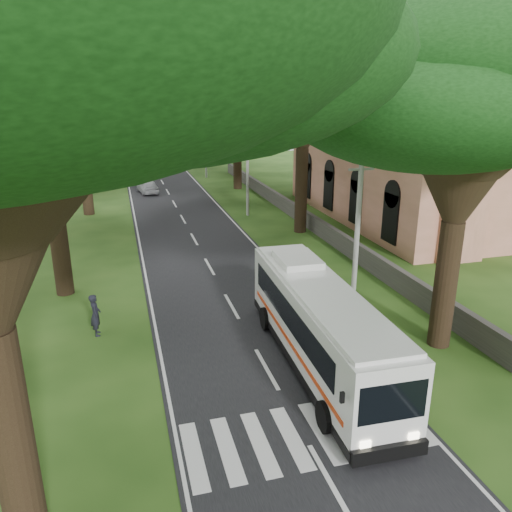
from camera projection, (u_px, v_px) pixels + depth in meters
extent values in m
plane|color=#1F3F12|center=(283.00, 399.00, 17.17)|extent=(140.00, 140.00, 0.00)
cube|color=black|center=(185.00, 222.00, 40.02)|extent=(8.00, 120.00, 0.04)
cube|color=silver|center=(304.00, 436.00, 15.34)|extent=(8.00, 3.00, 0.01)
cube|color=#383533|center=(295.00, 211.00, 41.20)|extent=(0.35, 50.00, 1.20)
cube|color=tan|center=(407.00, 179.00, 40.82)|extent=(12.00, 22.00, 6.40)
pyramid|color=#595960|center=(414.00, 110.00, 39.11)|extent=(14.00, 24.00, 2.20)
cube|color=tan|center=(456.00, 178.00, 30.35)|extent=(3.00, 3.00, 10.00)
cone|color=#595960|center=(469.00, 77.00, 28.51)|extent=(4.00, 4.00, 1.60)
cylinder|color=gray|center=(357.00, 231.00, 22.78)|extent=(0.24, 0.24, 8.00)
cube|color=gray|center=(362.00, 155.00, 21.70)|extent=(1.60, 0.10, 0.10)
cube|color=gray|center=(361.00, 169.00, 21.89)|extent=(1.20, 0.10, 0.10)
cylinder|color=gray|center=(248.00, 168.00, 41.06)|extent=(0.24, 0.24, 8.00)
cube|color=gray|center=(247.00, 125.00, 39.98)|extent=(1.60, 0.10, 0.10)
cube|color=gray|center=(247.00, 133.00, 40.17)|extent=(1.20, 0.10, 0.10)
cylinder|color=gray|center=(205.00, 144.00, 59.34)|extent=(0.24, 0.24, 8.00)
cube|color=gray|center=(204.00, 114.00, 58.27)|extent=(1.60, 0.10, 0.10)
cube|color=gray|center=(205.00, 120.00, 58.46)|extent=(1.20, 0.10, 0.10)
cylinder|color=black|center=(13.00, 448.00, 10.73)|extent=(0.90, 0.90, 5.61)
cylinder|color=black|center=(58.00, 234.00, 25.09)|extent=(0.90, 0.90, 6.44)
cone|color=black|center=(44.00, 130.00, 23.47)|extent=(3.20, 3.20, 3.80)
ellipsoid|color=black|center=(29.00, 13.00, 21.90)|extent=(12.64, 12.64, 5.31)
cylinder|color=black|center=(85.00, 176.00, 41.67)|extent=(0.90, 0.90, 6.50)
cone|color=black|center=(78.00, 112.00, 40.03)|extent=(3.20, 3.20, 3.80)
ellipsoid|color=black|center=(71.00, 44.00, 38.43)|extent=(12.84, 12.84, 5.39)
cylinder|color=black|center=(84.00, 156.00, 58.01)|extent=(0.90, 0.90, 5.63)
cone|color=black|center=(79.00, 114.00, 56.51)|extent=(3.20, 3.20, 3.80)
ellipsoid|color=black|center=(75.00, 76.00, 55.25)|extent=(14.45, 14.45, 6.07)
cylinder|color=black|center=(445.00, 285.00, 20.06)|extent=(0.90, 0.90, 5.28)
cone|color=black|center=(460.00, 172.00, 18.62)|extent=(3.20, 3.20, 3.80)
ellipsoid|color=black|center=(473.00, 71.00, 17.49)|extent=(13.22, 13.22, 5.55)
cylinder|color=black|center=(301.00, 191.00, 36.51)|extent=(0.90, 0.90, 6.13)
cone|color=black|center=(303.00, 121.00, 34.93)|extent=(3.20, 3.20, 3.80)
ellipsoid|color=black|center=(305.00, 51.00, 33.48)|extent=(14.68, 14.68, 6.17)
cylinder|color=black|center=(237.00, 164.00, 52.96)|extent=(0.90, 0.90, 5.34)
cone|color=black|center=(237.00, 119.00, 51.51)|extent=(3.20, 3.20, 3.80)
ellipsoid|color=black|center=(236.00, 82.00, 50.37)|extent=(13.72, 13.72, 5.76)
cylinder|color=black|center=(214.00, 145.00, 69.63)|extent=(0.90, 0.90, 5.56)
cone|color=black|center=(214.00, 110.00, 68.15)|extent=(3.20, 3.20, 3.80)
ellipsoid|color=black|center=(213.00, 80.00, 66.92)|extent=(13.65, 13.65, 5.73)
cube|color=white|center=(320.00, 324.00, 18.67)|extent=(2.62, 11.13, 2.72)
cube|color=black|center=(318.00, 312.00, 18.81)|extent=(2.62, 9.11, 1.01)
cube|color=black|center=(318.00, 355.00, 19.09)|extent=(2.66, 11.17, 0.32)
cube|color=red|center=(319.00, 339.00, 18.87)|extent=(2.64, 10.03, 0.17)
cube|color=white|center=(321.00, 289.00, 18.23)|extent=(2.42, 10.57, 0.17)
cylinder|color=black|center=(326.00, 417.00, 15.42)|extent=(0.35, 1.02, 1.01)
cylinder|color=black|center=(393.00, 406.00, 15.94)|extent=(0.35, 1.02, 1.01)
cylinder|color=black|center=(266.00, 319.00, 22.04)|extent=(0.35, 1.02, 1.01)
cylinder|color=black|center=(315.00, 313.00, 22.57)|extent=(0.35, 1.02, 1.01)
imported|color=#A4A5A8|center=(147.00, 186.00, 51.07)|extent=(2.28, 4.36, 1.41)
imported|color=navy|center=(133.00, 171.00, 61.13)|extent=(2.51, 4.34, 1.35)
imported|color=black|center=(96.00, 315.00, 21.40)|extent=(0.50, 0.72, 1.88)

